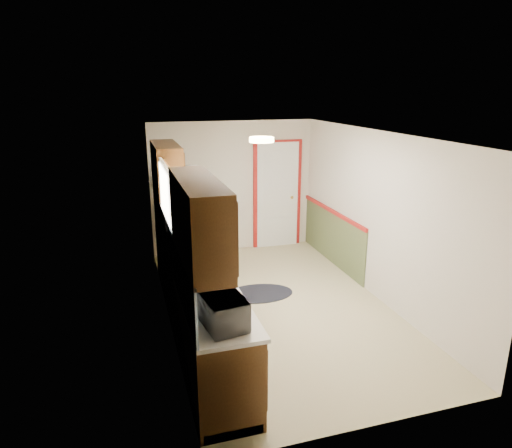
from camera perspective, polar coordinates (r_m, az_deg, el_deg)
room_shell at (r=6.10m, az=2.80°, el=-0.12°), size 3.20×5.20×2.52m
kitchen_run at (r=5.68m, az=-8.15°, el=-5.74°), size 0.63×4.00×2.20m
back_wall_trim at (r=8.52m, az=4.13°, el=2.57°), size 1.12×2.30×2.08m
ceiling_fixture at (r=5.59m, az=0.71°, el=10.50°), size 0.30×0.30×0.06m
microwave at (r=4.08m, az=-4.16°, el=-10.38°), size 0.35×0.54×0.34m
refrigerator at (r=7.64m, az=-8.98°, el=0.48°), size 0.80×0.76×1.71m
rug at (r=6.90m, az=0.40°, el=-8.66°), size 1.07×0.73×0.01m
cooktop at (r=6.61m, az=-9.21°, el=-1.24°), size 0.50×0.59×0.02m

